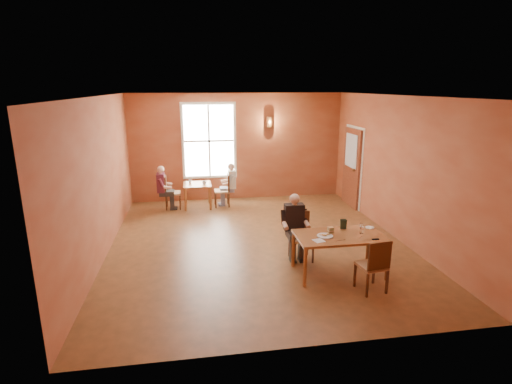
{
  "coord_description": "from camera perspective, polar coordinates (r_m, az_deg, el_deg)",
  "views": [
    {
      "loc": [
        -1.28,
        -7.7,
        3.19
      ],
      "look_at": [
        0.0,
        0.2,
        1.05
      ],
      "focal_mm": 28.0,
      "sensor_mm": 36.0,
      "label": 1
    }
  ],
  "objects": [
    {
      "name": "chair_diner_white",
      "position": [
        10.86,
        -4.92,
        0.26
      ],
      "size": [
        0.39,
        0.39,
        0.89
      ],
      "primitive_type": null,
      "rotation": [
        0.0,
        0.0,
        1.57
      ],
      "color": "brown",
      "rests_on": "ground"
    },
    {
      "name": "wall_sconce",
      "position": [
        11.36,
        1.94,
        9.96
      ],
      "size": [
        0.16,
        0.16,
        0.28
      ],
      "primitive_type": "cylinder",
      "color": "brown",
      "rests_on": "wall_back"
    },
    {
      "name": "diner_maroon",
      "position": [
        10.82,
        -11.98,
        0.62
      ],
      "size": [
        0.46,
        0.46,
        1.14
      ],
      "primitive_type": null,
      "rotation": [
        0.0,
        0.0,
        -1.57
      ],
      "color": "maroon",
      "rests_on": "ground"
    },
    {
      "name": "menu_stand",
      "position": [
        7.3,
        12.38,
        -4.51
      ],
      "size": [
        0.12,
        0.07,
        0.18
      ],
      "primitive_type": "cube",
      "rotation": [
        0.0,
        0.0,
        -0.15
      ],
      "color": "#1E3124",
      "rests_on": "main_table"
    },
    {
      "name": "diner_main",
      "position": [
        7.47,
        6.55,
        -5.47
      ],
      "size": [
        0.48,
        0.48,
        1.19
      ],
      "primitive_type": null,
      "rotation": [
        0.0,
        0.0,
        3.14
      ],
      "color": "#332119",
      "rests_on": "ground"
    },
    {
      "name": "napkin",
      "position": [
        6.72,
        8.95,
        -6.88
      ],
      "size": [
        0.21,
        0.21,
        0.01
      ],
      "primitive_type": "cube",
      "rotation": [
        0.0,
        0.0,
        0.26
      ],
      "color": "silver",
      "rests_on": "main_table"
    },
    {
      "name": "sunglasses",
      "position": [
        6.97,
        16.71,
        -6.48
      ],
      "size": [
        0.12,
        0.04,
        0.01
      ],
      "primitive_type": "cube",
      "rotation": [
        0.0,
        0.0,
        -0.04
      ],
      "color": "black",
      "rests_on": "main_table"
    },
    {
      "name": "sandwich",
      "position": [
        7.02,
        10.6,
        -5.51
      ],
      "size": [
        0.1,
        0.09,
        0.11
      ],
      "primitive_type": "cube",
      "rotation": [
        0.0,
        0.0,
        0.09
      ],
      "color": "#D7B159",
      "rests_on": "main_table"
    },
    {
      "name": "ground",
      "position": [
        8.43,
        0.22,
        -7.26
      ],
      "size": [
        6.0,
        7.0,
        0.01
      ],
      "primitive_type": "cube",
      "color": "brown",
      "rests_on": "ground"
    },
    {
      "name": "goblet_a",
      "position": [
        7.26,
        14.84,
        -4.86
      ],
      "size": [
        0.09,
        0.09,
        0.17
      ],
      "primitive_type": null,
      "rotation": [
        0.0,
        0.0,
        -0.4
      ],
      "color": "white",
      "rests_on": "main_table"
    },
    {
      "name": "diner_white",
      "position": [
        10.83,
        -4.78,
        0.87
      ],
      "size": [
        0.45,
        0.45,
        1.12
      ],
      "primitive_type": null,
      "rotation": [
        0.0,
        0.0,
        1.57
      ],
      "color": "silver",
      "rests_on": "ground"
    },
    {
      "name": "cup_a",
      "position": [
        10.7,
        -7.4,
        1.32
      ],
      "size": [
        0.12,
        0.12,
        0.09
      ],
      "primitive_type": "imported",
      "rotation": [
        0.0,
        0.0,
        -0.11
      ],
      "color": "silver",
      "rests_on": "second_table"
    },
    {
      "name": "knife",
      "position": [
        6.79,
        12.0,
        -6.78
      ],
      "size": [
        0.18,
        0.06,
        0.0
      ],
      "primitive_type": "cube",
      "rotation": [
        0.0,
        0.0,
        0.23
      ],
      "color": "silver",
      "rests_on": "main_table"
    },
    {
      "name": "ceiling",
      "position": [
        7.81,
        0.24,
        13.57
      ],
      "size": [
        6.0,
        7.0,
        0.04
      ],
      "primitive_type": "cube",
      "color": "white",
      "rests_on": "wall_back"
    },
    {
      "name": "wall_right",
      "position": [
        8.97,
        19.53,
        3.24
      ],
      "size": [
        0.04,
        7.0,
        3.0
      ],
      "primitive_type": "cube",
      "color": "brown",
      "rests_on": "ground"
    },
    {
      "name": "side_plate",
      "position": [
        7.5,
        15.93,
        -4.9
      ],
      "size": [
        0.16,
        0.16,
        0.01
      ],
      "primitive_type": "cylinder",
      "rotation": [
        0.0,
        0.0,
        -0.01
      ],
      "color": "silver",
      "rests_on": "main_table"
    },
    {
      "name": "wall_front",
      "position": [
        4.71,
        7.24,
        -6.2
      ],
      "size": [
        6.0,
        0.04,
        3.0
      ],
      "primitive_type": "cube",
      "color": "brown",
      "rests_on": "ground"
    },
    {
      "name": "door",
      "position": [
        11.06,
        13.44,
        3.4
      ],
      "size": [
        0.12,
        1.04,
        2.1
      ],
      "primitive_type": "cube",
      "color": "maroon",
      "rests_on": "ground"
    },
    {
      "name": "wall_back",
      "position": [
        11.4,
        -2.66,
        6.43
      ],
      "size": [
        6.0,
        0.04,
        3.0
      ],
      "primitive_type": "cube",
      "color": "brown",
      "rests_on": "ground"
    },
    {
      "name": "cup_b",
      "position": [
        10.92,
        -9.4,
        1.51
      ],
      "size": [
        0.11,
        0.11,
        0.09
      ],
      "primitive_type": "imported",
      "rotation": [
        0.0,
        0.0,
        0.22
      ],
      "color": "white",
      "rests_on": "second_table"
    },
    {
      "name": "plate_food",
      "position": [
        6.91,
        9.82,
        -6.14
      ],
      "size": [
        0.34,
        0.34,
        0.04
      ],
      "primitive_type": "cylinder",
      "rotation": [
        0.0,
        0.0,
        0.27
      ],
      "color": "silver",
      "rests_on": "main_table"
    },
    {
      "name": "second_table",
      "position": [
        10.87,
        -8.33,
        -0.5
      ],
      "size": [
        0.73,
        0.73,
        0.64
      ],
      "primitive_type": null,
      "color": "brown",
      "rests_on": "ground"
    },
    {
      "name": "chair_empty",
      "position": [
        6.68,
        16.21,
        -9.9
      ],
      "size": [
        0.45,
        0.45,
        0.89
      ],
      "primitive_type": null,
      "rotation": [
        0.0,
        0.0,
        0.16
      ],
      "color": "brown",
      "rests_on": "ground"
    },
    {
      "name": "window",
      "position": [
        11.26,
        -6.72,
        7.26
      ],
      "size": [
        1.36,
        0.1,
        1.96
      ],
      "primitive_type": "cube",
      "color": "white",
      "rests_on": "wall_back"
    },
    {
      "name": "wall_left",
      "position": [
        8.07,
        -21.29,
        1.85
      ],
      "size": [
        0.04,
        7.0,
        3.0
      ],
      "primitive_type": "cube",
      "color": "brown",
      "rests_on": "ground"
    },
    {
      "name": "chair_diner_main",
      "position": [
        7.54,
        6.46,
        -6.41
      ],
      "size": [
        0.4,
        0.4,
        0.9
      ],
      "primitive_type": null,
      "rotation": [
        0.0,
        0.0,
        3.14
      ],
      "color": "#582D17",
      "rests_on": "ground"
    },
    {
      "name": "chair_diner_maroon",
      "position": [
        10.85,
        -11.78,
        -0.02
      ],
      "size": [
        0.39,
        0.39,
        0.89
      ],
      "primitive_type": null,
      "rotation": [
        0.0,
        0.0,
        -1.57
      ],
      "color": "#462915",
      "rests_on": "ground"
    },
    {
      "name": "main_table",
      "position": [
        7.16,
        11.74,
        -8.69
      ],
      "size": [
        1.51,
        0.85,
        0.71
      ],
      "primitive_type": null,
      "color": "brown",
      "rests_on": "ground"
    },
    {
      "name": "goblet_c",
      "position": [
        6.98,
        14.81,
        -5.65
      ],
      "size": [
        0.09,
        0.09,
        0.17
      ],
      "primitive_type": null,
      "rotation": [
        0.0,
        0.0,
        0.42
      ],
      "color": "white",
      "rests_on": "main_table"
    }
  ]
}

